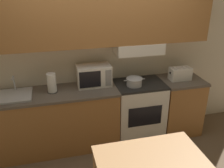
# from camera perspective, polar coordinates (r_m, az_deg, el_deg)

# --- Properties ---
(ground_plane) EXTENTS (16.00, 16.00, 0.00)m
(ground_plane) POSITION_cam_1_polar(r_m,az_deg,el_deg) (4.20, -2.46, -10.30)
(ground_plane) COLOR brown
(wall_back) EXTENTS (5.42, 0.38, 2.55)m
(wall_back) POSITION_cam_1_polar(r_m,az_deg,el_deg) (3.51, -2.45, 10.39)
(wall_back) COLOR silver
(wall_back) RESTS_ON ground_plane
(lower_counter_main) EXTENTS (1.69, 0.59, 0.90)m
(lower_counter_main) POSITION_cam_1_polar(r_m,az_deg,el_deg) (3.67, -12.15, -8.13)
(lower_counter_main) COLOR #A36B38
(lower_counter_main) RESTS_ON ground_plane
(lower_counter_right_stub) EXTENTS (0.62, 0.59, 0.90)m
(lower_counter_right_stub) POSITION_cam_1_polar(r_m,az_deg,el_deg) (4.12, 14.99, -4.64)
(lower_counter_right_stub) COLOR #A36B38
(lower_counter_right_stub) RESTS_ON ground_plane
(stove_range) EXTENTS (0.72, 0.56, 0.90)m
(stove_range) POSITION_cam_1_polar(r_m,az_deg,el_deg) (3.86, 6.06, -5.91)
(stove_range) COLOR white
(stove_range) RESTS_ON ground_plane
(cooking_pot) EXTENTS (0.31, 0.23, 0.11)m
(cooking_pot) POSITION_cam_1_polar(r_m,az_deg,el_deg) (3.56, 5.12, 0.57)
(cooking_pot) COLOR #B7BABF
(cooking_pot) RESTS_ON stove_range
(microwave) EXTENTS (0.48, 0.29, 0.30)m
(microwave) POSITION_cam_1_polar(r_m,az_deg,el_deg) (3.54, -4.18, 1.98)
(microwave) COLOR white
(microwave) RESTS_ON lower_counter_main
(toaster) EXTENTS (0.33, 0.17, 0.19)m
(toaster) POSITION_cam_1_polar(r_m,az_deg,el_deg) (3.88, 15.29, 2.31)
(toaster) COLOR white
(toaster) RESTS_ON lower_counter_right_stub
(sink_basin) EXTENTS (0.44, 0.42, 0.23)m
(sink_basin) POSITION_cam_1_polar(r_m,az_deg,el_deg) (3.49, -21.45, -2.41)
(sink_basin) COLOR #B7BABF
(sink_basin) RESTS_ON lower_counter_main
(paper_towel_roll) EXTENTS (0.14, 0.14, 0.27)m
(paper_towel_roll) POSITION_cam_1_polar(r_m,az_deg,el_deg) (3.42, -13.62, 0.24)
(paper_towel_roll) COLOR black
(paper_towel_roll) RESTS_ON lower_counter_main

